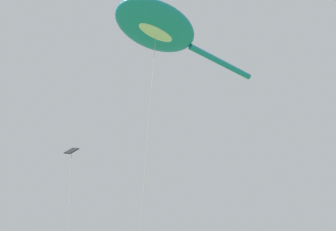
# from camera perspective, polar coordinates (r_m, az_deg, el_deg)

# --- Properties ---
(big_show_kite) EXTENTS (11.28, 6.98, 17.06)m
(big_show_kite) POSITION_cam_1_polar(r_m,az_deg,el_deg) (20.03, -1.80, 16.65)
(big_show_kite) COLOR #1E8CBF
(big_show_kite) RESTS_ON ground
(small_kite_diamond_red) EXTENTS (0.58, 1.35, 7.31)m
(small_kite_diamond_red) POSITION_cam_1_polar(r_m,az_deg,el_deg) (13.78, -18.50, -8.53)
(small_kite_diamond_red) COLOR black
(small_kite_diamond_red) RESTS_ON ground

